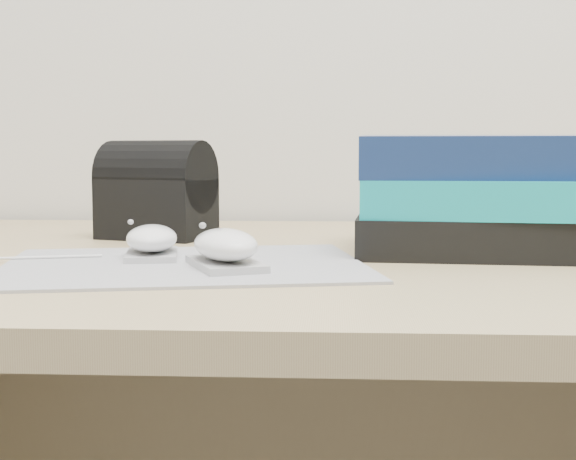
# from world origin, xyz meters

# --- Properties ---
(desk) EXTENTS (1.60, 0.80, 0.73)m
(desk) POSITION_xyz_m (0.00, 1.64, 0.50)
(desk) COLOR tan
(desk) RESTS_ON ground
(mousepad) EXTENTS (0.40, 0.34, 0.00)m
(mousepad) POSITION_xyz_m (-0.20, 1.46, 0.73)
(mousepad) COLOR gray
(mousepad) RESTS_ON desk
(mouse_rear) EXTENTS (0.07, 0.10, 0.04)m
(mouse_rear) POSITION_xyz_m (-0.24, 1.50, 0.75)
(mouse_rear) COLOR #AEAEB1
(mouse_rear) RESTS_ON mousepad
(mouse_front) EXTENTS (0.09, 0.12, 0.04)m
(mouse_front) POSITION_xyz_m (-0.15, 1.44, 0.75)
(mouse_front) COLOR #A9A9AB
(mouse_front) RESTS_ON mousepad
(book_stack) EXTENTS (0.28, 0.24, 0.13)m
(book_stack) POSITION_xyz_m (0.11, 1.59, 0.79)
(book_stack) COLOR black
(book_stack) RESTS_ON desk
(pouch) EXTENTS (0.16, 0.13, 0.13)m
(pouch) POSITION_xyz_m (-0.28, 1.72, 0.79)
(pouch) COLOR black
(pouch) RESTS_ON desk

